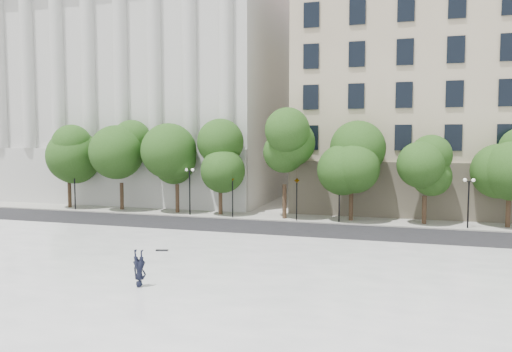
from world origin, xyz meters
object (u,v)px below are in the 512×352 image
at_px(traffic_light_west, 233,178).
at_px(person_lying, 140,282).
at_px(skateboard, 162,250).
at_px(traffic_light_east, 297,178).

xyz_separation_m(traffic_light_west, person_lying, (3.10, -21.46, -2.94)).
bearing_deg(traffic_light_west, skateboard, -87.10).
bearing_deg(person_lying, traffic_light_west, 95.02).
height_order(traffic_light_west, traffic_light_east, traffic_light_east).
xyz_separation_m(traffic_light_east, person_lying, (-2.61, -21.46, -3.07)).
bearing_deg(traffic_light_west, person_lying, -81.78).
height_order(traffic_light_west, skateboard, traffic_light_west).
bearing_deg(person_lying, skateboard, 106.14).
relative_size(traffic_light_east, skateboard, 5.89).
relative_size(traffic_light_west, person_lying, 2.47).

